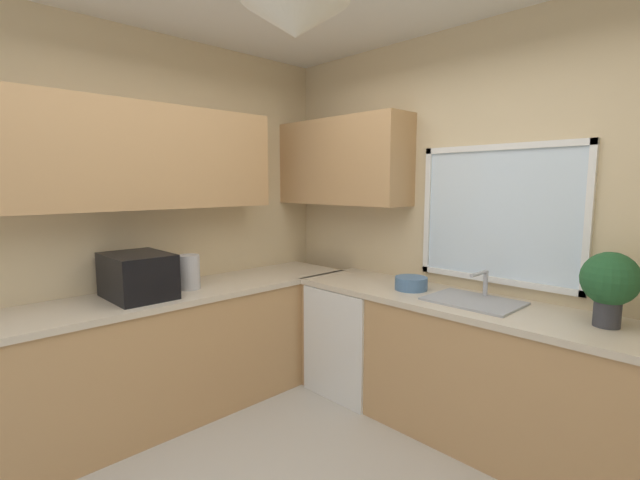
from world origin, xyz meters
name	(u,v)px	position (x,y,z in m)	size (l,w,h in m)	color
room_shell	(311,154)	(-0.35, 0.41, 1.78)	(3.67, 3.45, 2.75)	beige
counter_run_left	(158,357)	(-1.46, 0.00, 0.44)	(0.65, 3.06, 0.88)	tan
counter_run_back	(482,373)	(0.21, 1.36, 0.44)	(2.76, 0.65, 0.88)	tan
dishwasher	(358,337)	(-0.80, 1.33, 0.42)	(0.60, 0.60, 0.84)	white
microwave	(138,276)	(-1.46, -0.11, 1.03)	(0.48, 0.36, 0.29)	black
kettle	(189,272)	(-1.44, 0.25, 1.00)	(0.15, 0.15, 0.24)	#B7B7BC
sink_assembly	(474,300)	(0.13, 1.36, 0.89)	(0.55, 0.40, 0.19)	#9EA0A5
potted_plant	(610,282)	(0.84, 1.41, 1.12)	(0.28, 0.28, 0.39)	#38383D
bowl	(411,283)	(-0.34, 1.36, 0.93)	(0.23, 0.23, 0.09)	#4C7099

